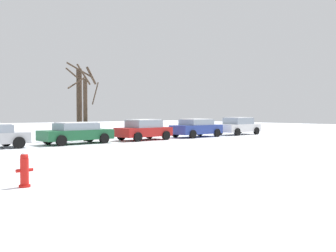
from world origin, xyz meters
The scene contains 7 objects.
fire_hydrant centered at (1.63, -2.10, 0.47)m, with size 0.44×0.30×0.93m.
parked_car_green centered at (9.11, 9.79, 0.70)m, with size 4.58×2.12×1.35m.
parked_car_red centered at (14.29, 9.75, 0.75)m, with size 4.00×2.22×1.47m.
parked_car_blue centered at (19.46, 9.75, 0.75)m, with size 4.38×2.24×1.45m.
parked_car_white centered at (24.64, 9.79, 0.77)m, with size 4.34×2.22×1.53m.
tree_far_left centered at (10.63, 11.49, 2.38)m, with size 1.91×1.92×5.20m.
tree_far_right centered at (10.96, 12.88, 2.78)m, with size 2.56×1.91×5.42m.
Camera 1 is at (-1.98, -12.26, 1.96)m, focal length 41.42 mm.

